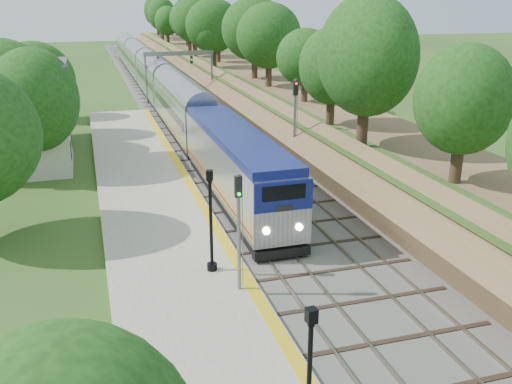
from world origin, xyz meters
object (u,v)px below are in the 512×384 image
object	(u,v)px
lamppost_far	(211,227)
signal_gantry	(179,63)
station_building	(10,118)
signal_platform	(239,220)
signal_farside	(295,114)
train	(156,81)

from	to	relation	value
lamppost_far	signal_gantry	bearing A→B (deg)	82.38
station_building	lamppost_far	world-z (taller)	station_building
signal_platform	signal_farside	world-z (taller)	signal_farside
lamppost_far	signal_farside	xyz separation A→B (m)	(9.85, 15.70, 1.61)
signal_platform	station_building	bearing A→B (deg)	115.88
station_building	signal_farside	size ratio (longest dim) A/B	1.30
station_building	signal_platform	world-z (taller)	station_building
station_building	signal_platform	xyz separation A→B (m)	(11.10, -22.88, -0.47)
station_building	signal_platform	distance (m)	25.43
signal_gantry	train	size ratio (longest dim) A/B	0.08
signal_gantry	lamppost_far	bearing A→B (deg)	-97.62
train	station_building	bearing A→B (deg)	-116.15
station_building	lamppost_far	xyz separation A→B (m)	(10.35, -20.76, -1.54)
station_building	train	bearing A→B (deg)	63.85
station_building	lamppost_far	bearing A→B (deg)	-63.51
lamppost_far	signal_platform	xyz separation A→B (m)	(0.75, -2.11, 1.06)
train	signal_gantry	bearing A→B (deg)	-54.96
signal_gantry	signal_platform	size ratio (longest dim) A/B	1.60
station_building	train	size ratio (longest dim) A/B	0.09
lamppost_far	signal_platform	bearing A→B (deg)	-70.50
train	signal_farside	size ratio (longest dim) A/B	15.04
signal_farside	station_building	bearing A→B (deg)	165.93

